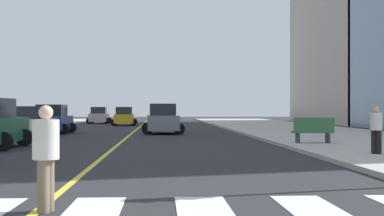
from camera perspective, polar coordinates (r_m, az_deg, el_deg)
lane_divider_paint at (r=44.22m, az=-5.82°, el=-2.24°), size 0.16×80.00×0.01m
car_blue_nearest at (r=37.59m, az=-14.44°, el=-1.23°), size 2.77×4.39×1.95m
car_gray_second at (r=36.48m, az=-3.11°, el=-1.22°), size 2.91×4.57×2.01m
car_yellow_third at (r=54.69m, az=-7.13°, el=-0.92°), size 2.67×4.20×1.86m
car_silver_sixth at (r=62.08m, az=-9.73°, el=-0.82°), size 2.64×4.21×1.88m
car_white_seventh at (r=32.27m, az=-16.39°, el=-1.53°), size 2.63×4.11×1.81m
park_bench at (r=24.65m, az=12.60°, el=-2.34°), size 1.80×0.58×1.12m
pedestrian_crossing at (r=9.03m, az=-15.10°, el=-4.61°), size 0.42×0.42×1.71m
pedestrian_waiting_east at (r=19.20m, az=18.78°, el=-1.97°), size 0.39×0.39×1.59m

